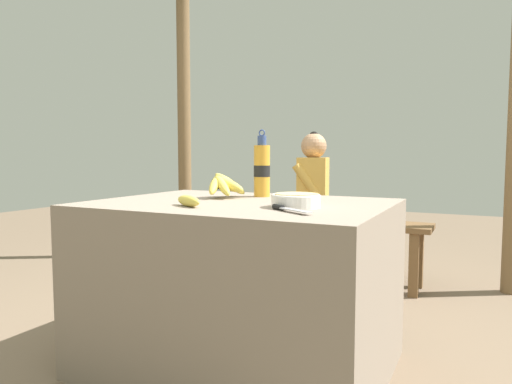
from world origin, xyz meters
The scene contains 11 objects.
ground_plane centered at (0.00, 0.00, 0.00)m, with size 12.00×12.00×0.00m, color #75604C.
market_counter centered at (0.00, 0.00, 0.36)m, with size 1.23×0.91×0.72m.
banana_bunch_ripe centered at (-0.15, 0.12, 0.78)m, with size 0.18×0.26×0.13m.
serving_bowl centered at (0.29, -0.09, 0.75)m, with size 0.19×0.19×0.05m.
water_bottle centered at (-0.03, 0.26, 0.85)m, with size 0.08×0.08×0.32m.
loose_banana_front centered at (-0.10, -0.24, 0.74)m, with size 0.17×0.13×0.04m.
knife centered at (0.30, -0.22, 0.73)m, with size 0.19×0.13×0.02m.
wooden_bench centered at (-0.20, 1.47, 0.38)m, with size 1.69×0.32×0.45m.
seated_vendor centered at (-0.23, 1.43, 0.64)m, with size 0.45×0.42×1.09m.
banana_bunch_green centered at (-0.64, 1.48, 0.52)m, with size 0.16×0.27×0.13m.
support_post_near centered at (-1.52, 1.74, 1.20)m, with size 0.12×0.12×2.40m.
Camera 1 is at (0.92, -1.70, 0.92)m, focal length 32.00 mm.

